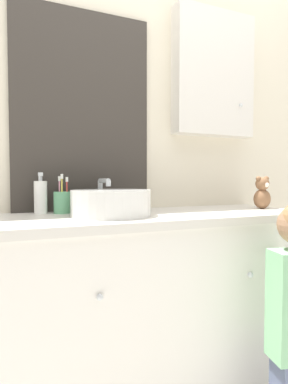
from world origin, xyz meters
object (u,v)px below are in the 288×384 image
(toothbrush_holder, at_px, (63,202))
(teddy_bear, at_px, (262,193))
(sink_basin, at_px, (111,202))
(soap_dispenser, at_px, (41,197))

(toothbrush_holder, relative_size, teddy_bear, 1.04)
(sink_basin, distance_m, teddy_bear, 0.82)
(toothbrush_holder, height_order, teddy_bear, toothbrush_holder)
(sink_basin, relative_size, soap_dispenser, 2.10)
(toothbrush_holder, height_order, soap_dispenser, soap_dispenser)
(soap_dispenser, distance_m, teddy_bear, 1.11)
(sink_basin, xyz_separation_m, teddy_bear, (0.82, -0.01, 0.02))
(teddy_bear, bearing_deg, sink_basin, 179.53)
(teddy_bear, bearing_deg, soap_dispenser, 169.95)
(sink_basin, height_order, soap_dispenser, soap_dispenser)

